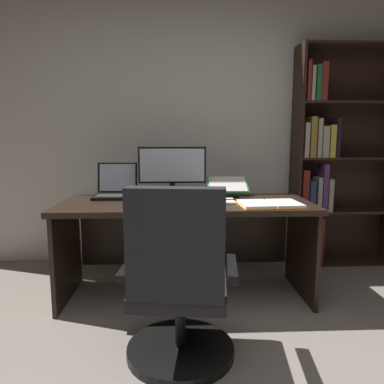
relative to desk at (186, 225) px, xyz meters
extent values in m
cube|color=beige|center=(0.16, 0.83, 0.85)|extent=(5.01, 0.12, 2.78)
cube|color=black|center=(0.00, -0.08, 0.17)|extent=(1.85, 0.72, 0.04)
cube|color=black|center=(-0.89, -0.08, -0.19)|extent=(0.03, 0.66, 0.69)
cube|color=black|center=(0.89, -0.08, -0.19)|extent=(0.03, 0.66, 0.69)
cube|color=black|center=(0.00, 0.26, -0.16)|extent=(1.73, 0.03, 0.48)
cube|color=black|center=(1.05, 0.60, 0.47)|extent=(0.02, 0.29, 2.03)
cube|color=black|center=(1.52, 0.74, 0.47)|extent=(0.97, 0.01, 2.03)
cube|color=black|center=(1.52, 0.60, -0.53)|extent=(0.92, 0.27, 0.02)
cube|color=navy|center=(1.10, 0.56, -0.32)|extent=(0.03, 0.17, 0.39)
cube|color=maroon|center=(1.15, 0.56, -0.35)|extent=(0.06, 0.17, 0.34)
cube|color=black|center=(1.21, 0.57, -0.36)|extent=(0.04, 0.21, 0.31)
cube|color=maroon|center=(1.27, 0.57, -0.30)|extent=(0.06, 0.19, 0.43)
cube|color=black|center=(1.52, 0.60, -0.03)|extent=(0.92, 0.27, 0.02)
cube|color=maroon|center=(1.11, 0.57, 0.18)|extent=(0.06, 0.20, 0.38)
cube|color=navy|center=(1.18, 0.58, 0.13)|extent=(0.05, 0.23, 0.28)
cube|color=gray|center=(1.24, 0.55, 0.14)|extent=(0.04, 0.16, 0.32)
cube|color=#512D66|center=(1.29, 0.56, 0.20)|extent=(0.05, 0.17, 0.44)
cube|color=gray|center=(1.34, 0.58, 0.14)|extent=(0.04, 0.23, 0.30)
cube|color=black|center=(1.52, 0.60, 0.47)|extent=(0.92, 0.27, 0.02)
cube|color=gray|center=(1.10, 0.57, 0.64)|extent=(0.04, 0.21, 0.31)
cube|color=olive|center=(1.16, 0.56, 0.67)|extent=(0.05, 0.17, 0.36)
cube|color=gray|center=(1.21, 0.56, 0.66)|extent=(0.04, 0.17, 0.35)
cube|color=gray|center=(1.27, 0.57, 0.62)|extent=(0.06, 0.20, 0.28)
cube|color=gold|center=(1.33, 0.55, 0.63)|extent=(0.05, 0.16, 0.29)
cube|color=black|center=(1.38, 0.58, 0.66)|extent=(0.04, 0.23, 0.35)
cube|color=black|center=(1.52, 0.60, 0.98)|extent=(0.92, 0.27, 0.02)
cube|color=maroon|center=(1.09, 0.58, 1.16)|extent=(0.03, 0.22, 0.34)
cube|color=gray|center=(1.13, 0.55, 1.13)|extent=(0.03, 0.17, 0.29)
cube|color=#195633|center=(1.18, 0.56, 1.14)|extent=(0.04, 0.17, 0.30)
cube|color=maroon|center=(1.23, 0.55, 1.15)|extent=(0.05, 0.16, 0.33)
cube|color=black|center=(1.52, 0.60, 1.48)|extent=(0.92, 0.27, 0.02)
cylinder|color=black|center=(-0.05, -0.84, -0.51)|extent=(0.60, 0.60, 0.05)
cylinder|color=black|center=(-0.05, -0.84, -0.34)|extent=(0.06, 0.06, 0.30)
cube|color=black|center=(-0.05, -0.84, -0.15)|extent=(0.55, 0.54, 0.07)
cube|color=black|center=(-0.08, -1.04, 0.16)|extent=(0.48, 0.16, 0.55)
cube|color=black|center=(-0.33, -0.80, -0.03)|extent=(0.10, 0.39, 0.04)
cube|color=black|center=(0.23, -0.87, -0.03)|extent=(0.10, 0.39, 0.04)
cube|color=black|center=(-0.10, 0.15, 0.20)|extent=(0.22, 0.16, 0.02)
cylinder|color=black|center=(-0.10, 0.15, 0.26)|extent=(0.04, 0.04, 0.09)
cube|color=black|center=(-0.10, 0.16, 0.45)|extent=(0.54, 0.02, 0.29)
cube|color=silver|center=(-0.10, 0.14, 0.45)|extent=(0.51, 0.00, 0.26)
cube|color=black|center=(-0.55, 0.11, 0.20)|extent=(0.32, 0.26, 0.02)
cube|color=#2D2D30|center=(-0.55, 0.09, 0.22)|extent=(0.28, 0.14, 0.00)
cube|color=black|center=(-0.55, 0.27, 0.34)|extent=(0.32, 0.06, 0.24)
cube|color=silver|center=(-0.55, 0.26, 0.34)|extent=(0.29, 0.04, 0.22)
cube|color=black|center=(-0.10, -0.21, 0.21)|extent=(0.42, 0.15, 0.02)
ellipsoid|color=black|center=(-0.40, -0.21, 0.21)|extent=(0.06, 0.10, 0.04)
cube|color=black|center=(0.35, 0.13, 0.20)|extent=(0.14, 0.12, 0.01)
cube|color=black|center=(0.35, 0.09, 0.21)|extent=(0.30, 0.01, 0.01)
cube|color=green|center=(0.35, 0.23, 0.28)|extent=(0.33, 0.19, 0.12)
cube|color=white|center=(0.35, 0.22, 0.28)|extent=(0.31, 0.18, 0.10)
cube|color=orange|center=(0.48, -0.27, 0.20)|extent=(0.23, 0.31, 0.01)
cube|color=orange|center=(0.69, -0.25, 0.20)|extent=(0.23, 0.31, 0.01)
cube|color=white|center=(0.48, -0.27, 0.21)|extent=(0.21, 0.30, 0.02)
cube|color=white|center=(0.69, -0.25, 0.21)|extent=(0.21, 0.30, 0.02)
cylinder|color=#B7B7BC|center=(0.58, -0.26, 0.21)|extent=(0.04, 0.27, 0.02)
cube|color=white|center=(0.29, -0.08, 0.20)|extent=(0.16, 0.22, 0.01)
cylinder|color=maroon|center=(0.31, -0.08, 0.21)|extent=(0.14, 0.03, 0.01)
camera|label=1|loc=(-0.07, -2.70, 0.67)|focal=33.65mm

